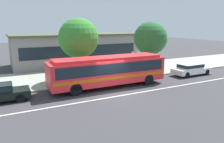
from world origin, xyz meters
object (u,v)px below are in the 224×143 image
(sedan_far_ahead, at_px, (191,69))
(street_tree_near_stop, at_px, (79,38))
(street_tree_mid_block, at_px, (150,38))
(transit_bus, at_px, (109,69))
(pedestrian_waiting_near_sign, at_px, (143,65))
(bus_stop_sign, at_px, (133,61))

(sedan_far_ahead, height_order, street_tree_near_stop, street_tree_near_stop)
(sedan_far_ahead, xyz_separation_m, street_tree_mid_block, (-3.00, 3.58, 3.20))
(transit_bus, distance_m, street_tree_near_stop, 4.52)
(street_tree_near_stop, bearing_deg, pedestrian_waiting_near_sign, -6.38)
(bus_stop_sign, xyz_separation_m, street_tree_mid_block, (3.53, 1.81, 2.12))
(bus_stop_sign, bearing_deg, pedestrian_waiting_near_sign, 22.50)
(transit_bus, height_order, street_tree_near_stop, street_tree_near_stop)
(bus_stop_sign, xyz_separation_m, street_tree_near_stop, (-5.16, 1.61, 2.38))
(transit_bus, bearing_deg, sedan_far_ahead, -0.17)
(bus_stop_sign, relative_size, street_tree_mid_block, 0.46)
(transit_bus, xyz_separation_m, street_tree_mid_block, (7.15, 3.55, 2.33))
(pedestrian_waiting_near_sign, distance_m, street_tree_mid_block, 3.38)
(street_tree_mid_block, bearing_deg, bus_stop_sign, -152.87)
(transit_bus, xyz_separation_m, street_tree_near_stop, (-1.55, 3.35, 2.60))
(pedestrian_waiting_near_sign, relative_size, street_tree_mid_block, 0.29)
(sedan_far_ahead, bearing_deg, street_tree_mid_block, 129.99)
(sedan_far_ahead, bearing_deg, pedestrian_waiting_near_sign, 150.47)
(sedan_far_ahead, height_order, pedestrian_waiting_near_sign, pedestrian_waiting_near_sign)
(street_tree_near_stop, bearing_deg, sedan_far_ahead, -16.13)
(street_tree_mid_block, bearing_deg, transit_bus, -153.59)
(bus_stop_sign, bearing_deg, sedan_far_ahead, -15.15)
(transit_bus, bearing_deg, pedestrian_waiting_near_sign, 24.59)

